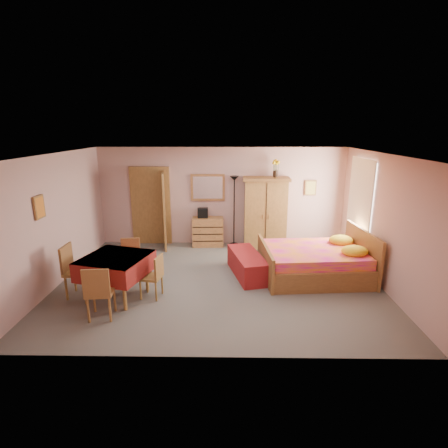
{
  "coord_description": "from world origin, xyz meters",
  "views": [
    {
      "loc": [
        0.21,
        -6.68,
        3.08
      ],
      "look_at": [
        0.1,
        0.3,
        1.15
      ],
      "focal_mm": 28.0,
      "sensor_mm": 36.0,
      "label": 1
    }
  ],
  "objects_px": {
    "dining_table": "(117,277)",
    "chair_west": "(79,271)",
    "chair_north": "(130,260)",
    "stereo": "(203,213)",
    "wardrobe": "(265,213)",
    "chair_south": "(100,291)",
    "bed": "(314,254)",
    "wall_mirror": "(208,188)",
    "chair_east": "(151,276)",
    "floor_lamp": "(234,211)",
    "bench": "(247,264)",
    "sunflower_vase": "(276,168)",
    "chest_of_drawers": "(208,232)"
  },
  "relations": [
    {
      "from": "dining_table",
      "to": "chair_west",
      "type": "height_order",
      "value": "chair_west"
    },
    {
      "from": "dining_table",
      "to": "chair_north",
      "type": "height_order",
      "value": "chair_north"
    },
    {
      "from": "stereo",
      "to": "dining_table",
      "type": "height_order",
      "value": "stereo"
    },
    {
      "from": "wardrobe",
      "to": "chair_south",
      "type": "bearing_deg",
      "value": -128.77
    },
    {
      "from": "bed",
      "to": "wall_mirror",
      "type": "bearing_deg",
      "value": 133.05
    },
    {
      "from": "chair_east",
      "to": "dining_table",
      "type": "bearing_deg",
      "value": 101.69
    },
    {
      "from": "floor_lamp",
      "to": "bench",
      "type": "bearing_deg",
      "value": -82.57
    },
    {
      "from": "chair_south",
      "to": "wall_mirror",
      "type": "bearing_deg",
      "value": 62.97
    },
    {
      "from": "sunflower_vase",
      "to": "chair_north",
      "type": "distance_m",
      "value": 4.26
    },
    {
      "from": "chair_south",
      "to": "bed",
      "type": "bearing_deg",
      "value": 18.53
    },
    {
      "from": "sunflower_vase",
      "to": "chair_west",
      "type": "distance_m",
      "value": 5.21
    },
    {
      "from": "chest_of_drawers",
      "to": "chair_east",
      "type": "bearing_deg",
      "value": -109.37
    },
    {
      "from": "bench",
      "to": "chair_west",
      "type": "bearing_deg",
      "value": -162.38
    },
    {
      "from": "dining_table",
      "to": "chair_north",
      "type": "distance_m",
      "value": 0.77
    },
    {
      "from": "chest_of_drawers",
      "to": "wall_mirror",
      "type": "height_order",
      "value": "wall_mirror"
    },
    {
      "from": "chair_north",
      "to": "chair_south",
      "type": "bearing_deg",
      "value": 80.99
    },
    {
      "from": "chest_of_drawers",
      "to": "dining_table",
      "type": "height_order",
      "value": "dining_table"
    },
    {
      "from": "bench",
      "to": "chair_north",
      "type": "relative_size",
      "value": 1.68
    },
    {
      "from": "chair_south",
      "to": "chair_west",
      "type": "distance_m",
      "value": 1.01
    },
    {
      "from": "chair_south",
      "to": "chair_east",
      "type": "distance_m",
      "value": 1.0
    },
    {
      "from": "stereo",
      "to": "chair_east",
      "type": "distance_m",
      "value": 3.14
    },
    {
      "from": "stereo",
      "to": "chair_west",
      "type": "distance_m",
      "value": 3.67
    },
    {
      "from": "chair_west",
      "to": "dining_table",
      "type": "bearing_deg",
      "value": 87.07
    },
    {
      "from": "stereo",
      "to": "chair_east",
      "type": "relative_size",
      "value": 0.33
    },
    {
      "from": "wardrobe",
      "to": "chair_west",
      "type": "relative_size",
      "value": 1.85
    },
    {
      "from": "wardrobe",
      "to": "sunflower_vase",
      "type": "relative_size",
      "value": 4.14
    },
    {
      "from": "chest_of_drawers",
      "to": "chair_south",
      "type": "xyz_separation_m",
      "value": [
        -1.56,
        -3.71,
        0.08
      ]
    },
    {
      "from": "sunflower_vase",
      "to": "bed",
      "type": "xyz_separation_m",
      "value": [
        0.62,
        -1.98,
        -1.58
      ]
    },
    {
      "from": "dining_table",
      "to": "chair_south",
      "type": "bearing_deg",
      "value": -93.33
    },
    {
      "from": "floor_lamp",
      "to": "wardrobe",
      "type": "height_order",
      "value": "floor_lamp"
    },
    {
      "from": "stereo",
      "to": "bed",
      "type": "xyz_separation_m",
      "value": [
        2.5,
        -2.0,
        -0.4
      ]
    },
    {
      "from": "sunflower_vase",
      "to": "chair_west",
      "type": "height_order",
      "value": "sunflower_vase"
    },
    {
      "from": "stereo",
      "to": "floor_lamp",
      "type": "height_order",
      "value": "floor_lamp"
    },
    {
      "from": "chair_south",
      "to": "chair_east",
      "type": "xyz_separation_m",
      "value": [
        0.68,
        0.73,
        -0.06
      ]
    },
    {
      "from": "dining_table",
      "to": "sunflower_vase",
      "type": "bearing_deg",
      "value": 42.64
    },
    {
      "from": "wall_mirror",
      "to": "chair_west",
      "type": "distance_m",
      "value": 4.01
    },
    {
      "from": "wall_mirror",
      "to": "chair_south",
      "type": "distance_m",
      "value": 4.35
    },
    {
      "from": "chair_north",
      "to": "wardrobe",
      "type": "bearing_deg",
      "value": -150.8
    },
    {
      "from": "sunflower_vase",
      "to": "chair_north",
      "type": "xyz_separation_m",
      "value": [
        -3.23,
        -2.23,
        -1.66
      ]
    },
    {
      "from": "bench",
      "to": "chair_south",
      "type": "bearing_deg",
      "value": -144.9
    },
    {
      "from": "wall_mirror",
      "to": "floor_lamp",
      "type": "xyz_separation_m",
      "value": [
        0.7,
        -0.14,
        -0.61
      ]
    },
    {
      "from": "bench",
      "to": "chair_west",
      "type": "height_order",
      "value": "chair_west"
    },
    {
      "from": "sunflower_vase",
      "to": "chair_south",
      "type": "relative_size",
      "value": 0.48
    },
    {
      "from": "bench",
      "to": "dining_table",
      "type": "height_order",
      "value": "dining_table"
    },
    {
      "from": "floor_lamp",
      "to": "dining_table",
      "type": "height_order",
      "value": "floor_lamp"
    },
    {
      "from": "sunflower_vase",
      "to": "bench",
      "type": "xyz_separation_m",
      "value": [
        -0.79,
        -1.96,
        -1.85
      ]
    },
    {
      "from": "bed",
      "to": "chair_south",
      "type": "height_order",
      "value": "bed"
    },
    {
      "from": "wall_mirror",
      "to": "chair_north",
      "type": "distance_m",
      "value": 3.06
    },
    {
      "from": "wall_mirror",
      "to": "bed",
      "type": "bearing_deg",
      "value": -43.46
    },
    {
      "from": "floor_lamp",
      "to": "bench",
      "type": "relative_size",
      "value": 1.3
    }
  ]
}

